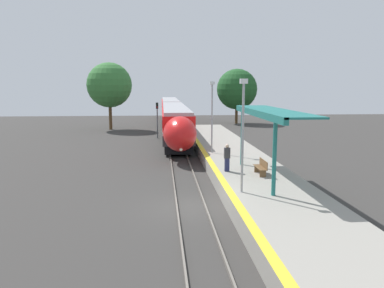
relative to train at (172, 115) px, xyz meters
The scene contains 13 objects.
ground_plane 32.92m from the train, 90.00° to the right, with size 120.00×120.00×0.00m, color #383533.
rail_left 32.92m from the train, 91.26° to the right, with size 0.08×90.00×0.15m, color slate.
rail_right 32.92m from the train, 88.74° to the right, with size 0.08×90.00×0.15m, color slate.
train is the anchor object (origin of this frame).
platform_right 33.15m from the train, 82.86° to the right, with size 4.82×64.00×0.90m.
platform_bench 30.14m from the train, 81.56° to the right, with size 0.44×1.68×0.89m.
person_waiting 28.90m from the train, 84.96° to the right, with size 0.36×0.22×1.69m.
railway_signal 7.54m from the train, 104.99° to the right, with size 0.28×0.28×4.18m.
lamppost_near 33.48m from the train, 85.76° to the right, with size 0.36×0.20×5.54m.
lamppost_mid 22.40m from the train, 83.64° to the right, with size 0.36×0.20×5.54m.
station_canopy 30.86m from the train, 81.70° to the right, with size 2.02×10.16×3.88m.
background_tree_left 9.74m from the train, 165.63° to the left, with size 6.21×6.21×9.32m.
background_tree_right 14.63m from the train, 40.96° to the left, with size 6.53×6.53×8.84m.
Camera 1 is at (-1.42, -18.18, 6.09)m, focal length 35.00 mm.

